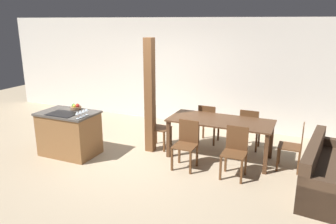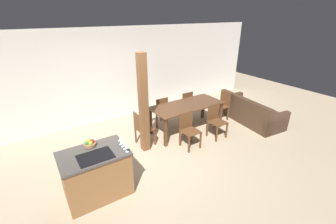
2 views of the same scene
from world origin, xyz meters
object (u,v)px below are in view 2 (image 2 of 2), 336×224
(timber_post, at_px, (143,105))
(dining_chair_far_left, at_px, (160,111))
(wine_glass_middle, at_px, (124,144))
(dining_chair_near_right, at_px, (216,120))
(dining_chair_far_right, at_px, (185,104))
(wine_glass_near, at_px, (127,146))
(dining_chair_near_left, at_px, (189,129))
(couch, at_px, (250,113))
(dining_chair_foot_end, at_px, (222,105))
(kitchen_island, at_px, (96,174))
(wine_glass_end, at_px, (120,139))
(dining_table, at_px, (187,108))
(dining_chair_head_end, at_px, (142,128))
(wine_glass_far, at_px, (122,142))
(fruit_bowl, at_px, (90,143))

(timber_post, bearing_deg, dining_chair_far_left, 42.63)
(wine_glass_middle, relative_size, dining_chair_near_right, 0.16)
(dining_chair_near_right, height_order, dining_chair_far_right, same)
(wine_glass_near, bearing_deg, dining_chair_near_left, 19.90)
(dining_chair_near_left, height_order, dining_chair_near_right, same)
(dining_chair_near_left, xyz_separation_m, couch, (2.43, 0.08, -0.19))
(wine_glass_near, xyz_separation_m, dining_chair_foot_end, (3.69, 1.35, -0.53))
(kitchen_island, height_order, wine_glass_near, wine_glass_near)
(wine_glass_end, distance_m, dining_table, 2.58)
(dining_chair_near_left, bearing_deg, dining_chair_head_end, 143.98)
(kitchen_island, distance_m, wine_glass_middle, 0.77)
(wine_glass_middle, height_order, dining_chair_near_left, wine_glass_middle)
(dining_chair_far_left, bearing_deg, wine_glass_far, 44.34)
(dining_chair_near_right, xyz_separation_m, couch, (1.53, 0.08, -0.19))
(wine_glass_end, bearing_deg, dining_chair_foot_end, 16.23)
(wine_glass_far, relative_size, wine_glass_end, 1.00)
(kitchen_island, bearing_deg, wine_glass_middle, -23.12)
(dining_table, height_order, timber_post, timber_post)
(wine_glass_middle, distance_m, dining_chair_head_end, 1.67)
(dining_chair_far_right, bearing_deg, wine_glass_far, 33.47)
(fruit_bowl, height_order, couch, fruit_bowl)
(wine_glass_end, bearing_deg, wine_glass_far, -90.00)
(wine_glass_middle, relative_size, wine_glass_end, 1.00)
(dining_chair_near_left, relative_size, dining_chair_far_right, 1.00)
(wine_glass_near, bearing_deg, dining_table, 30.10)
(kitchen_island, height_order, dining_table, kitchen_island)
(wine_glass_near, bearing_deg, kitchen_island, 148.48)
(kitchen_island, bearing_deg, dining_chair_near_left, 9.12)
(wine_glass_middle, distance_m, dining_chair_far_right, 3.42)
(dining_chair_far_left, bearing_deg, dining_chair_near_left, 90.00)
(dining_chair_near_right, bearing_deg, wine_glass_near, -166.24)
(dining_chair_far_left, xyz_separation_m, dining_chair_far_right, (0.90, 0.00, 0.00))
(wine_glass_near, relative_size, couch, 0.07)
(wine_glass_middle, relative_size, dining_chair_foot_end, 0.16)
(couch, bearing_deg, wine_glass_middle, 105.31)
(wine_glass_middle, distance_m, wine_glass_far, 0.09)
(wine_glass_end, distance_m, dining_chair_near_right, 2.85)
(dining_chair_foot_end, relative_size, timber_post, 0.38)
(wine_glass_near, relative_size, wine_glass_middle, 1.00)
(dining_chair_near_left, distance_m, dining_chair_far_right, 1.61)
(wine_glass_middle, height_order, dining_chair_near_right, wine_glass_middle)
(wine_glass_near, distance_m, couch, 4.43)
(wine_glass_middle, bearing_deg, fruit_bowl, 136.56)
(dining_chair_near_left, xyz_separation_m, timber_post, (-0.96, 0.45, 0.69))
(dining_chair_foot_end, bearing_deg, wine_glass_far, -72.48)
(dining_chair_foot_end, bearing_deg, dining_table, -90.00)
(fruit_bowl, height_order, wine_glass_end, wine_glass_end)
(dining_chair_foot_end, bearing_deg, wine_glass_middle, -71.21)
(kitchen_island, xyz_separation_m, dining_chair_near_left, (2.36, 0.38, 0.02))
(wine_glass_near, height_order, dining_chair_foot_end, wine_glass_near)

